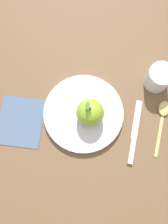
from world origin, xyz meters
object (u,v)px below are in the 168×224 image
object	(u,v)px
spoon	(163,114)
linen_napkin	(21,122)
knife	(134,138)
dinner_plate	(84,113)
apple	(90,113)
cup	(159,77)

from	to	relation	value
spoon	linen_napkin	distance (m)	0.43
knife	linen_napkin	bearing A→B (deg)	34.00
dinner_plate	spoon	bearing A→B (deg)	-138.83
linen_napkin	knife	bearing A→B (deg)	-146.00
spoon	apple	bearing A→B (deg)	43.90
knife	spoon	size ratio (longest dim) A/B	1.09
dinner_plate	linen_napkin	world-z (taller)	dinner_plate
cup	linen_napkin	size ratio (longest dim) A/B	0.53
dinner_plate	spoon	xyz separation A→B (m)	(-0.18, -0.16, -0.01)
linen_napkin	cup	bearing A→B (deg)	-120.93
spoon	linen_napkin	world-z (taller)	spoon
spoon	knife	bearing A→B (deg)	79.60
apple	spoon	xyz separation A→B (m)	(-0.16, -0.15, -0.05)
apple	spoon	size ratio (longest dim) A/B	0.59
cup	apple	bearing A→B (deg)	70.66
knife	cup	bearing A→B (deg)	-70.90
apple	linen_napkin	world-z (taller)	apple
knife	linen_napkin	distance (m)	0.34
cup	spoon	world-z (taller)	cup
spoon	cup	bearing A→B (deg)	-38.70
dinner_plate	linen_napkin	size ratio (longest dim) A/B	1.58
apple	cup	size ratio (longest dim) A/B	1.19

